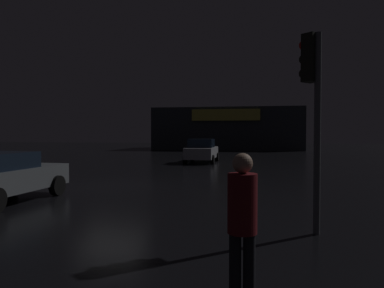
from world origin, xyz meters
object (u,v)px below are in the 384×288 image
Objects in this scene: store_building at (229,129)px; pedestrian at (242,217)px; traffic_signal_main at (312,88)px; car_near at (1,176)px; car_crossing at (202,151)px.

pedestrian is (3.62, -42.65, -1.49)m from store_building.
store_building is 39.51m from traffic_signal_main.
car_near is (-3.57, -37.40, -1.78)m from store_building.
pedestrian reaches higher than car_crossing.
traffic_signal_main reaches higher than car_near.
traffic_signal_main reaches higher than pedestrian.
car_near is at bearing -102.85° from car_crossing.
car_crossing is 2.31× the size of pedestrian.
car_crossing is (3.50, 15.35, 0.05)m from car_near.
store_building is at bearing 89.82° from car_crossing.
pedestrian is (3.69, -20.59, 0.24)m from car_crossing.
pedestrian is at bearing -85.15° from store_building.
car_crossing is at bearing -90.18° from store_building.
store_building reaches higher than pedestrian.
traffic_signal_main is at bearing -74.04° from car_crossing.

